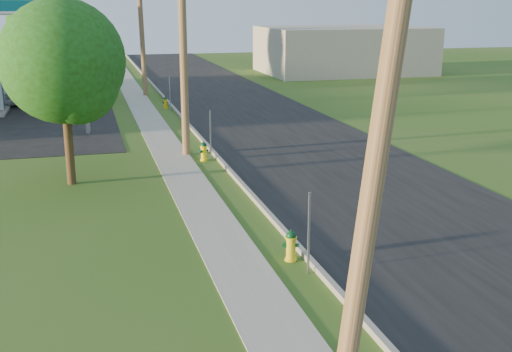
# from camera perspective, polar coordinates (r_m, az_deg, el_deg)

# --- Properties ---
(road) EXTENTS (8.00, 120.00, 0.02)m
(road) POSITION_cam_1_polar(r_m,az_deg,el_deg) (21.93, 10.05, -1.37)
(road) COLOR black
(road) RESTS_ON ground
(curb) EXTENTS (0.15, 120.00, 0.15)m
(curb) POSITION_cam_1_polar(r_m,az_deg,el_deg) (20.58, -0.10, -2.05)
(curb) COLOR gray
(curb) RESTS_ON ground
(sidewalk) EXTENTS (1.50, 120.00, 0.03)m
(sidewalk) POSITION_cam_1_polar(r_m,az_deg,el_deg) (20.24, -4.90, -2.58)
(sidewalk) COLOR gray
(sidewalk) RESTS_ON ground
(utility_pole_near) EXTENTS (1.40, 0.32, 9.48)m
(utility_pole_near) POSITION_cam_1_polar(r_m,az_deg,el_deg) (9.02, 11.30, 6.04)
(utility_pole_near) COLOR brown
(utility_pole_near) RESTS_ON ground
(utility_pole_mid) EXTENTS (1.40, 0.32, 9.80)m
(utility_pole_mid) POSITION_cam_1_polar(r_m,az_deg,el_deg) (26.31, -6.52, 12.46)
(utility_pole_mid) COLOR brown
(utility_pole_mid) RESTS_ON ground
(utility_pole_far) EXTENTS (1.40, 0.32, 9.50)m
(utility_pole_far) POSITION_cam_1_polar(r_m,az_deg,el_deg) (44.18, -10.17, 13.24)
(utility_pole_far) COLOR brown
(utility_pole_far) RESTS_ON ground
(sign_post_near) EXTENTS (0.05, 0.04, 2.00)m
(sign_post_near) POSITION_cam_1_polar(r_m,az_deg,el_deg) (14.97, 4.73, -5.12)
(sign_post_near) COLOR gray
(sign_post_near) RESTS_ON ground
(sign_post_mid) EXTENTS (0.05, 0.04, 2.00)m
(sign_post_mid) POSITION_cam_1_polar(r_m,az_deg,el_deg) (25.97, -4.06, 3.68)
(sign_post_mid) COLOR gray
(sign_post_mid) RESTS_ON ground
(sign_post_far) EXTENTS (0.05, 0.04, 2.00)m
(sign_post_far) POSITION_cam_1_polar(r_m,az_deg,el_deg) (37.85, -7.66, 7.25)
(sign_post_far) COLOR gray
(sign_post_far) RESTS_ON ground
(fuel_pump_se) EXTENTS (1.20, 3.20, 1.90)m
(fuel_pump_se) POSITION_cam_1_polar(r_m,az_deg,el_deg) (43.61, -21.59, 7.00)
(fuel_pump_se) COLOR gray
(fuel_pump_se) RESTS_ON ground
(price_pylon) EXTENTS (0.34, 2.04, 6.85)m
(price_pylon) POSITION_cam_1_polar(r_m,az_deg,el_deg) (31.49, -15.35, 13.36)
(price_pylon) COLOR gray
(price_pylon) RESTS_ON ground
(distant_building) EXTENTS (14.00, 10.00, 4.00)m
(distant_building) POSITION_cam_1_polar(r_m,az_deg,el_deg) (58.66, 7.76, 11.04)
(distant_building) COLOR gray
(distant_building) RESTS_ON ground
(tree_verge) EXTENTS (4.20, 4.20, 6.36)m
(tree_verge) POSITION_cam_1_polar(r_m,az_deg,el_deg) (22.66, -16.55, 9.32)
(tree_verge) COLOR #3C2B14
(tree_verge) RESTS_ON ground
(tree_lot) EXTENTS (4.69, 4.69, 7.10)m
(tree_lot) POSITION_cam_1_polar(r_m,az_deg,el_deg) (50.71, -18.55, 12.68)
(tree_lot) COLOR #3C2B14
(tree_lot) RESTS_ON ground
(hydrant_near) EXTENTS (0.41, 0.37, 0.80)m
(hydrant_near) POSITION_cam_1_polar(r_m,az_deg,el_deg) (15.90, 3.12, -6.19)
(hydrant_near) COLOR yellow
(hydrant_near) RESTS_ON ground
(hydrant_mid) EXTENTS (0.41, 0.37, 0.79)m
(hydrant_mid) POSITION_cam_1_polar(r_m,az_deg,el_deg) (25.80, -4.67, 2.21)
(hydrant_mid) COLOR yellow
(hydrant_mid) RESTS_ON ground
(hydrant_far) EXTENTS (0.37, 0.33, 0.72)m
(hydrant_far) POSITION_cam_1_polar(r_m,az_deg,el_deg) (38.89, -8.06, 6.48)
(hydrant_far) COLOR #DDB009
(hydrant_far) RESTS_ON ground
(car_silver) EXTENTS (4.20, 2.34, 1.35)m
(car_silver) POSITION_cam_1_polar(r_m,az_deg,el_deg) (41.99, -20.72, 6.74)
(car_silver) COLOR #B8BAC0
(car_silver) RESTS_ON ground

